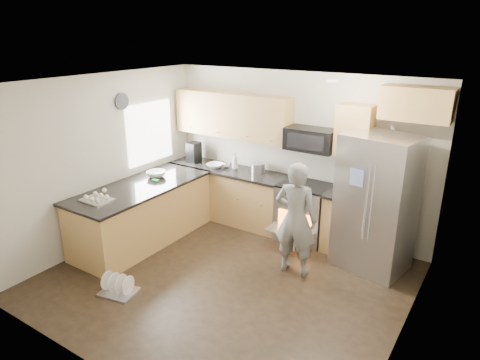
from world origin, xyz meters
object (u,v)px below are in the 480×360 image
Objects in this scene: refrigerator at (376,203)px; dish_rack at (118,288)px; stove_range at (305,199)px; person at (296,219)px.

dish_rack is (-2.48, -2.45, -0.88)m from refrigerator.
stove_range reaches higher than dish_rack.
refrigerator is (1.16, -0.24, 0.28)m from stove_range.
refrigerator reaches higher than person.
person is at bearing -71.75° from stove_range.
refrigerator is at bearing -144.95° from person.
person is at bearing -128.24° from refrigerator.
person is 3.15× the size of dish_rack.
refrigerator is 3.78× the size of dish_rack.
dish_rack is (-1.64, -1.70, -0.72)m from person.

